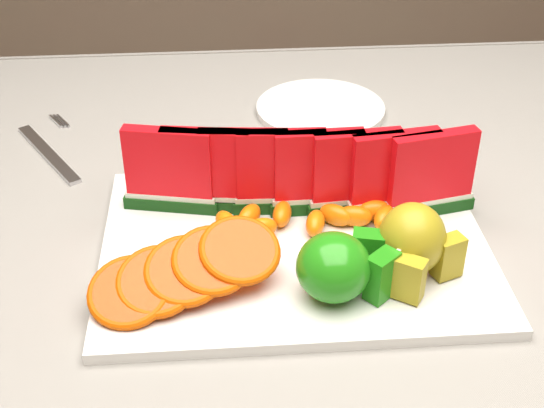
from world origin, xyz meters
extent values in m
cube|color=#55381F|center=(0.00, 0.00, 0.73)|extent=(1.40, 0.90, 0.03)
cube|color=slate|center=(0.00, 0.00, 0.75)|extent=(1.52, 1.02, 0.01)
cube|color=slate|center=(0.00, 0.51, 0.66)|extent=(1.52, 0.01, 0.20)
cube|color=silver|center=(0.06, -0.03, 0.76)|extent=(0.40, 0.30, 0.01)
ellipsoid|color=#2C7D1B|center=(0.09, -0.12, 0.80)|extent=(0.09, 0.09, 0.07)
cube|color=#2C7D1B|center=(0.13, -0.12, 0.80)|extent=(0.04, 0.03, 0.05)
cube|color=beige|center=(0.14, -0.12, 0.80)|extent=(0.02, 0.02, 0.05)
cube|color=#2C7D1B|center=(0.13, -0.09, 0.80)|extent=(0.03, 0.03, 0.05)
cube|color=beige|center=(0.13, -0.09, 0.80)|extent=(0.03, 0.01, 0.05)
ellipsoid|color=#B07803|center=(0.17, -0.09, 0.81)|extent=(0.08, 0.08, 0.07)
cube|color=#B07803|center=(0.16, -0.13, 0.79)|extent=(0.03, 0.03, 0.04)
cube|color=#B07803|center=(0.20, -0.10, 0.79)|extent=(0.03, 0.03, 0.04)
cylinder|color=silver|center=(0.13, 0.29, 0.76)|extent=(0.18, 0.18, 0.01)
cube|color=silver|center=(-0.23, 0.19, 0.76)|extent=(0.10, 0.15, 0.00)
cube|color=silver|center=(-0.24, 0.28, 0.76)|extent=(0.02, 0.04, 0.00)
cube|color=silver|center=(-0.23, 0.28, 0.76)|extent=(0.02, 0.04, 0.00)
cube|color=silver|center=(-0.23, 0.28, 0.76)|extent=(0.02, 0.04, 0.00)
cube|color=#0F3A0D|center=(-0.07, 0.04, 0.78)|extent=(0.11, 0.04, 0.01)
cube|color=silver|center=(-0.07, 0.04, 0.79)|extent=(0.10, 0.04, 0.01)
cube|color=red|center=(-0.07, 0.04, 0.83)|extent=(0.10, 0.04, 0.08)
cube|color=#0F3A0D|center=(-0.03, 0.04, 0.78)|extent=(0.11, 0.04, 0.01)
cube|color=silver|center=(-0.03, 0.04, 0.79)|extent=(0.10, 0.03, 0.01)
cube|color=red|center=(-0.03, 0.04, 0.83)|extent=(0.10, 0.03, 0.08)
cube|color=#0F3A0D|center=(0.01, 0.03, 0.78)|extent=(0.11, 0.03, 0.01)
cube|color=silver|center=(0.01, 0.03, 0.79)|extent=(0.10, 0.03, 0.01)
cube|color=red|center=(0.01, 0.03, 0.83)|extent=(0.10, 0.02, 0.08)
cube|color=#0F3A0D|center=(0.05, 0.03, 0.78)|extent=(0.11, 0.02, 0.01)
cube|color=silver|center=(0.05, 0.03, 0.79)|extent=(0.10, 0.02, 0.01)
cube|color=red|center=(0.05, 0.03, 0.83)|extent=(0.10, 0.02, 0.08)
cube|color=#0F3A0D|center=(0.09, 0.03, 0.78)|extent=(0.11, 0.02, 0.01)
cube|color=silver|center=(0.09, 0.03, 0.79)|extent=(0.10, 0.02, 0.01)
cube|color=red|center=(0.09, 0.03, 0.83)|extent=(0.10, 0.02, 0.08)
cube|color=#0F3A0D|center=(0.13, 0.02, 0.78)|extent=(0.11, 0.03, 0.01)
cube|color=silver|center=(0.13, 0.02, 0.79)|extent=(0.10, 0.03, 0.01)
cube|color=red|center=(0.13, 0.02, 0.83)|extent=(0.10, 0.02, 0.08)
cube|color=#0F3A0D|center=(0.17, 0.02, 0.78)|extent=(0.11, 0.04, 0.01)
cube|color=silver|center=(0.17, 0.02, 0.79)|extent=(0.10, 0.03, 0.01)
cube|color=red|center=(0.17, 0.02, 0.83)|extent=(0.10, 0.03, 0.08)
cube|color=#0F3A0D|center=(0.21, 0.01, 0.78)|extent=(0.11, 0.04, 0.01)
cube|color=silver|center=(0.21, 0.01, 0.79)|extent=(0.10, 0.04, 0.01)
cube|color=red|center=(0.21, 0.01, 0.83)|extent=(0.10, 0.04, 0.08)
cylinder|color=#F26200|center=(-0.10, -0.12, 0.79)|extent=(0.08, 0.08, 0.03)
torus|color=#C15E12|center=(-0.10, -0.12, 0.79)|extent=(0.09, 0.09, 0.04)
cylinder|color=#F26200|center=(-0.07, -0.11, 0.79)|extent=(0.08, 0.08, 0.03)
torus|color=#C15E12|center=(-0.07, -0.11, 0.79)|extent=(0.09, 0.08, 0.04)
cylinder|color=#F26200|center=(-0.05, -0.10, 0.80)|extent=(0.07, 0.07, 0.03)
torus|color=#C15E12|center=(-0.05, -0.10, 0.80)|extent=(0.08, 0.08, 0.04)
cylinder|color=#F26200|center=(-0.02, -0.09, 0.80)|extent=(0.08, 0.08, 0.03)
torus|color=#C15E12|center=(-0.02, -0.09, 0.80)|extent=(0.09, 0.09, 0.04)
cylinder|color=#F26200|center=(0.00, -0.09, 0.80)|extent=(0.09, 0.09, 0.03)
torus|color=#C15E12|center=(0.00, -0.09, 0.80)|extent=(0.10, 0.10, 0.04)
cylinder|color=#F26200|center=(-0.04, 0.09, 0.78)|extent=(0.07, 0.07, 0.03)
torus|color=#C15E12|center=(-0.04, 0.09, 0.78)|extent=(0.08, 0.08, 0.03)
cylinder|color=#F26200|center=(0.01, 0.09, 0.79)|extent=(0.08, 0.08, 0.03)
torus|color=#C15E12|center=(0.01, 0.09, 0.79)|extent=(0.09, 0.09, 0.03)
cylinder|color=#F26200|center=(0.06, 0.09, 0.79)|extent=(0.08, 0.08, 0.03)
torus|color=#C15E12|center=(0.06, 0.09, 0.79)|extent=(0.09, 0.09, 0.03)
cylinder|color=#F26200|center=(0.10, 0.09, 0.79)|extent=(0.09, 0.09, 0.03)
torus|color=#C15E12|center=(0.10, 0.09, 0.79)|extent=(0.10, 0.10, 0.03)
cylinder|color=#F26200|center=(0.15, 0.09, 0.80)|extent=(0.09, 0.09, 0.03)
torus|color=#C15E12|center=(0.15, 0.09, 0.80)|extent=(0.10, 0.10, 0.03)
cylinder|color=#F26200|center=(0.20, 0.09, 0.80)|extent=(0.10, 0.09, 0.03)
torus|color=#C15E12|center=(0.20, 0.09, 0.80)|extent=(0.11, 0.11, 0.03)
ellipsoid|color=#E2540E|center=(-0.01, -0.01, 0.78)|extent=(0.03, 0.04, 0.02)
ellipsoid|color=#E2540E|center=(0.02, 0.00, 0.78)|extent=(0.04, 0.04, 0.02)
ellipsoid|color=#E2540E|center=(0.03, -0.02, 0.78)|extent=(0.04, 0.03, 0.02)
ellipsoid|color=#E2540E|center=(0.05, 0.00, 0.78)|extent=(0.03, 0.04, 0.02)
ellipsoid|color=#E2540E|center=(0.08, -0.02, 0.78)|extent=(0.03, 0.04, 0.02)
ellipsoid|color=#E2540E|center=(0.11, 0.00, 0.78)|extent=(0.04, 0.04, 0.02)
ellipsoid|color=#E2540E|center=(0.13, -0.01, 0.78)|extent=(0.04, 0.03, 0.02)
ellipsoid|color=#E2540E|center=(0.15, 0.00, 0.78)|extent=(0.04, 0.02, 0.02)
ellipsoid|color=#E2540E|center=(0.16, -0.01, 0.78)|extent=(0.04, 0.04, 0.02)
camera|label=1|loc=(-0.01, -0.66, 1.24)|focal=50.00mm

